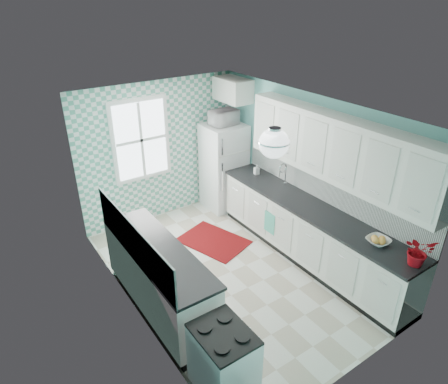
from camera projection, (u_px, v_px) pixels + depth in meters
floor at (231, 272)px, 6.08m from camera, size 3.00×4.40×0.02m
ceiling at (232, 110)px, 4.92m from camera, size 3.00×4.40×0.02m
wall_back at (159, 151)px, 7.12m from camera, size 3.00×0.02×2.50m
wall_front at (363, 289)px, 3.88m from camera, size 3.00×0.02×2.50m
wall_left at (128, 234)px, 4.74m from camera, size 0.02×4.40×2.50m
wall_right at (310, 174)px, 6.26m from camera, size 0.02×4.40×2.50m
accent_wall at (160, 152)px, 7.10m from camera, size 3.00×0.01×2.50m
window at (141, 140)px, 6.76m from camera, size 1.04×0.05×1.44m
backsplash_right at (327, 187)px, 5.98m from camera, size 0.02×3.60×0.51m
backsplash_left at (133, 240)px, 4.72m from camera, size 0.02×2.15×0.51m
upper_cabinets_right at (337, 149)px, 5.43m from camera, size 0.33×3.20×0.90m
upper_cabinet_fridge at (232, 89)px, 7.03m from camera, size 0.40×0.74×0.40m
ceiling_light at (274, 143)px, 4.42m from camera, size 0.34×0.34×0.35m
base_cabinets_right at (309, 234)px, 6.18m from camera, size 0.60×3.60×0.90m
countertop_right at (311, 208)px, 5.95m from camera, size 0.63×3.60×0.04m
base_cabinets_left at (159, 281)px, 5.21m from camera, size 0.60×2.15×0.90m
countertop_left at (158, 251)px, 5.00m from camera, size 0.63×2.15×0.04m
fridge at (224, 167)px, 7.57m from camera, size 0.72×0.71×1.65m
stove at (223, 360)px, 4.14m from camera, size 0.53×0.66×0.79m
sink at (278, 188)px, 6.52m from camera, size 0.44×0.37×0.53m
rug at (213, 241)px, 6.80m from camera, size 1.08×1.29×0.02m
dish_towel at (270, 223)px, 6.42m from camera, size 0.08×0.23×0.36m
fruit_bowl at (378, 241)px, 5.09m from camera, size 0.29×0.29×0.07m
potted_plant at (418, 251)px, 4.64m from camera, size 0.42×0.39×0.37m
soap_bottle at (257, 169)px, 6.95m from camera, size 0.09×0.10×0.18m
microwave at (224, 118)px, 7.13m from camera, size 0.51×0.36×0.27m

